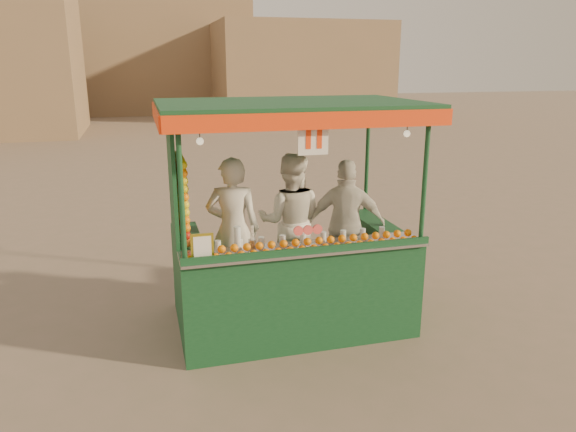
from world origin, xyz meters
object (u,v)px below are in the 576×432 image
object	(u,v)px
juice_cart	(287,259)
vendor_right	(347,225)
vendor_left	(233,230)
vendor_middle	(291,221)

from	to	relation	value
juice_cart	vendor_right	size ratio (longest dim) A/B	1.79
vendor_left	vendor_middle	bearing A→B (deg)	-151.16
juice_cart	vendor_left	xyz separation A→B (m)	(-0.54, 0.28, 0.30)
vendor_left	vendor_right	bearing A→B (deg)	-166.13
juice_cart	vendor_right	distance (m)	0.88
vendor_middle	vendor_right	size ratio (longest dim) A/B	1.05
vendor_middle	juice_cart	bearing A→B (deg)	88.07
juice_cart	vendor_left	distance (m)	0.68
vendor_left	juice_cart	bearing A→B (deg)	167.36
vendor_middle	vendor_left	bearing A→B (deg)	33.05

